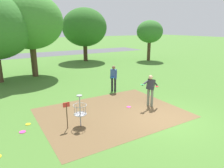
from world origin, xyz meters
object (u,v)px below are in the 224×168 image
disc_golf_basket (79,110)px  frisbee_by_tee (28,124)px  frisbee_scattered_a (22,132)px  tree_near_right (85,27)px  player_throwing (114,77)px  frisbee_near_basket (157,87)px  player_foreground_watching (150,88)px  tree_near_left (30,21)px  frisbee_far_left (129,107)px  tree_mid_right (150,32)px

disc_golf_basket → frisbee_by_tee: size_ratio=6.28×
frisbee_scattered_a → tree_near_right: size_ratio=0.04×
player_throwing → frisbee_by_tee: 6.18m
tree_near_right → frisbee_near_basket: bearing=-91.9°
player_throwing → frisbee_by_tee: player_throwing is taller
player_foreground_watching → frisbee_by_tee: (-6.01, 1.09, -0.98)m
tree_near_left → disc_golf_basket: bearing=-91.8°
frisbee_by_tee → tree_near_right: (9.36, 14.76, 4.05)m
disc_golf_basket → player_foreground_watching: size_ratio=0.81×
frisbee_near_basket → frisbee_scattered_a: bearing=-167.4°
player_foreground_watching → frisbee_far_left: bearing=157.7°
frisbee_far_left → tree_mid_right: 16.73m
frisbee_scattered_a → tree_mid_right: 20.67m
player_foreground_watching → frisbee_by_tee: bearing=169.8°
tree_near_right → frisbee_by_tee: bearing=-122.4°
disc_golf_basket → frisbee_scattered_a: 2.41m
tree_near_left → frisbee_far_left: bearing=-74.7°
player_foreground_watching → frisbee_near_basket: player_foreground_watching is taller
disc_golf_basket → player_throwing: bearing=41.9°
tree_near_left → tree_near_right: bearing=37.1°
frisbee_far_left → tree_near_left: size_ratio=0.03×
frisbee_near_basket → frisbee_by_tee: 9.04m
frisbee_by_tee → player_foreground_watching: bearing=-10.2°
disc_golf_basket → tree_near_left: (0.34, 10.66, 3.79)m
player_foreground_watching → tree_near_left: (-3.80, 10.44, 3.56)m
player_throwing → frisbee_by_tee: size_ratio=7.73×
frisbee_near_basket → frisbee_by_tee: bearing=-170.8°
frisbee_near_basket → frisbee_scattered_a: 9.47m
tree_near_right → frisbee_far_left: bearing=-106.0°
disc_golf_basket → frisbee_scattered_a: size_ratio=5.44×
frisbee_near_basket → frisbee_far_left: size_ratio=1.05×
disc_golf_basket → frisbee_near_basket: bearing=21.3°
player_foreground_watching → tree_near_left: size_ratio=0.25×
disc_golf_basket → frisbee_far_left: 3.23m
frisbee_by_tee → frisbee_scattered_a: 0.69m
player_throwing → frisbee_scattered_a: 6.71m
frisbee_by_tee → tree_mid_right: bearing=33.9°
tree_near_right → player_foreground_watching: bearing=-102.0°
player_foreground_watching → tree_near_right: size_ratio=0.27×
player_throwing → frisbee_near_basket: bearing=-12.4°
tree_near_left → tree_mid_right: bearing=6.7°
frisbee_near_basket → frisbee_by_tee: (-8.92, -1.45, 0.00)m
frisbee_near_basket → player_foreground_watching: bearing=-139.0°
player_foreground_watching → frisbee_by_tee: size_ratio=7.73×
frisbee_near_basket → frisbee_far_left: same height
frisbee_by_tee → frisbee_far_left: bearing=-7.5°
player_throwing → frisbee_far_left: (-0.78, -2.80, -0.96)m
tree_mid_right → frisbee_scattered_a: bearing=-145.2°
disc_golf_basket → tree_near_right: 18.04m
tree_near_right → tree_mid_right: tree_near_right is taller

